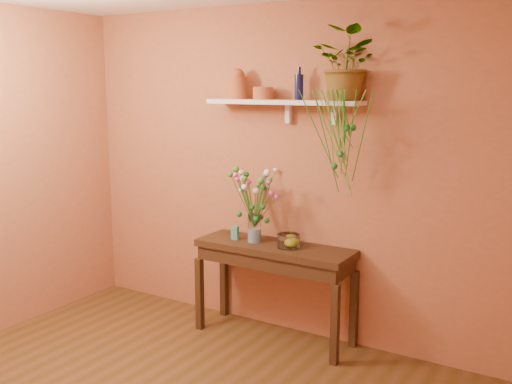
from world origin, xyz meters
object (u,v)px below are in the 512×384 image
(spider_plant, at_px, (349,64))
(terracotta_jug, at_px, (238,85))
(glass_vase, at_px, (254,230))
(bouquet, at_px, (254,190))
(glass_bowl, at_px, (288,241))
(blue_bottle, at_px, (299,86))
(sideboard, at_px, (274,258))

(spider_plant, bearing_deg, terracotta_jug, -178.92)
(glass_vase, distance_m, bouquet, 0.34)
(terracotta_jug, bearing_deg, glass_bowl, -11.65)
(blue_bottle, height_order, glass_bowl, blue_bottle)
(blue_bottle, bearing_deg, sideboard, -138.52)
(sideboard, height_order, terracotta_jug, terracotta_jug)
(blue_bottle, distance_m, bouquet, 0.89)
(glass_vase, bearing_deg, sideboard, 3.60)
(spider_plant, relative_size, glass_bowl, 2.97)
(blue_bottle, height_order, spider_plant, spider_plant)
(terracotta_jug, xyz_separation_m, glass_bowl, (0.54, -0.11, -1.22))
(spider_plant, height_order, glass_bowl, spider_plant)
(terracotta_jug, distance_m, glass_vase, 1.20)
(blue_bottle, xyz_separation_m, bouquet, (-0.32, -0.15, -0.82))
(sideboard, height_order, spider_plant, spider_plant)
(sideboard, height_order, glass_bowl, glass_bowl)
(glass_vase, bearing_deg, blue_bottle, 22.86)
(terracotta_jug, bearing_deg, sideboard, -13.52)
(blue_bottle, distance_m, spider_plant, 0.44)
(bouquet, distance_m, glass_bowl, 0.50)
(blue_bottle, bearing_deg, bouquet, -155.51)
(spider_plant, height_order, glass_vase, spider_plant)
(terracotta_jug, bearing_deg, spider_plant, 1.08)
(sideboard, height_order, blue_bottle, blue_bottle)
(bouquet, bearing_deg, blue_bottle, 24.49)
(sideboard, distance_m, glass_vase, 0.28)
(terracotta_jug, height_order, glass_bowl, terracotta_jug)
(blue_bottle, bearing_deg, terracotta_jug, -177.32)
(blue_bottle, distance_m, glass_vase, 1.20)
(glass_vase, height_order, glass_bowl, glass_vase)
(terracotta_jug, distance_m, glass_bowl, 1.34)
(sideboard, relative_size, glass_vase, 5.67)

